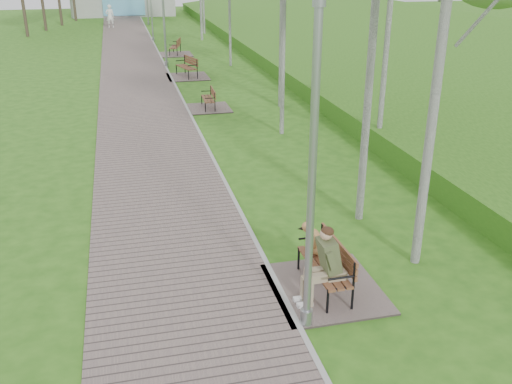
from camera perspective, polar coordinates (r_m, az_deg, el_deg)
ground at (r=12.71m, az=-0.38°, el=-4.46°), size 120.00×120.00×0.00m
walkway at (r=33.03m, az=-12.17°, el=12.16°), size 3.50×67.00×0.04m
kerb at (r=33.12m, az=-9.08°, el=12.42°), size 0.10×67.00×0.05m
embankment at (r=34.75m, az=11.76°, el=12.67°), size 14.00×70.00×1.60m
bench_main at (r=10.59m, az=6.64°, el=-7.61°), size 1.98×2.20×1.73m
bench_second at (r=23.36m, az=-4.78°, el=8.74°), size 1.64×1.82×1.01m
bench_third at (r=29.70m, az=-6.93°, el=11.77°), size 2.04×2.26×1.25m
bench_far at (r=36.70m, az=-8.08°, el=13.78°), size 1.96×2.17×1.20m
lamp_post_near at (r=8.71m, az=5.59°, el=0.48°), size 0.21×0.21×5.41m
lamp_post_second at (r=32.34m, az=-9.19°, el=16.65°), size 0.21×0.21×5.41m
lamp_post_third at (r=42.72m, az=-10.42°, el=17.39°), size 0.17×0.17×4.44m
pedestrian_near at (r=51.34m, az=-14.40°, el=16.66°), size 0.75×0.54×1.90m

